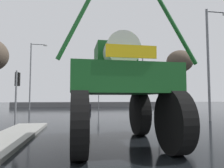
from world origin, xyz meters
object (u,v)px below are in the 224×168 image
object	(u,v)px
oversize_sprayer	(117,88)
traffic_signal_near_right	(158,85)
sedan_ahead	(82,105)
streetlight_far_right	(144,78)
traffic_signal_near_left	(17,85)
streetlight_far_left	(32,73)
traffic_signal_far_left	(99,93)
bare_tree_right	(180,62)
bare_tree_far_center	(83,75)
streetlight_near_right	(210,58)

from	to	relation	value
oversize_sprayer	traffic_signal_near_right	distance (m)	7.17
sedan_ahead	streetlight_far_right	xyz separation A→B (m)	(9.12, 0.92, 3.97)
traffic_signal_near_left	streetlight_far_left	size ratio (longest dim) A/B	0.36
traffic_signal_near_left	streetlight_far_left	xyz separation A→B (m)	(-2.81, 16.08, 2.75)
traffic_signal_far_left	bare_tree_right	size ratio (longest dim) A/B	0.49
streetlight_far_right	bare_tree_right	size ratio (longest dim) A/B	1.25
streetlight_far_right	sedan_ahead	bearing A→B (deg)	-174.27
streetlight_far_right	oversize_sprayer	bearing A→B (deg)	-110.80
streetlight_far_right	traffic_signal_far_left	bearing A→B (deg)	175.57
traffic_signal_near_right	traffic_signal_far_left	xyz separation A→B (m)	(-2.62, 15.97, -0.15)
traffic_signal_near_left	sedan_ahead	bearing A→B (deg)	73.85
bare_tree_far_center	streetlight_near_right	bearing A→B (deg)	-66.89
streetlight_far_left	bare_tree_far_center	world-z (taller)	streetlight_far_left
traffic_signal_near_left	streetlight_near_right	world-z (taller)	streetlight_near_right
bare_tree_far_center	sedan_ahead	bearing A→B (deg)	-90.97
traffic_signal_far_left	streetlight_near_right	distance (m)	17.31
sedan_ahead	traffic_signal_far_left	size ratio (longest dim) A/B	1.31
traffic_signal_near_right	traffic_signal_far_left	world-z (taller)	traffic_signal_near_right
streetlight_far_left	oversize_sprayer	bearing A→B (deg)	-69.99
traffic_signal_far_left	oversize_sprayer	bearing A→B (deg)	-93.58
traffic_signal_far_left	bare_tree_right	xyz separation A→B (m)	(7.72, -9.57, 3.05)
traffic_signal_near_left	traffic_signal_near_right	world-z (taller)	traffic_signal_near_right
traffic_signal_near_left	bare_tree_right	distance (m)	15.94
streetlight_far_right	traffic_signal_near_right	bearing A→B (deg)	-104.97
sedan_ahead	oversize_sprayer	bearing A→B (deg)	174.78
sedan_ahead	traffic_signal_near_right	size ratio (longest dim) A/B	1.23
streetlight_far_left	bare_tree_far_center	distance (m)	9.04
traffic_signal_near_right	bare_tree_right	distance (m)	8.68
sedan_ahead	bare_tree_far_center	world-z (taller)	bare_tree_far_center
traffic_signal_near_left	bare_tree_far_center	xyz separation A→B (m)	(4.33, 21.61, 3.14)
bare_tree_right	traffic_signal_near_right	bearing A→B (deg)	-128.56
sedan_ahead	streetlight_far_right	bearing A→B (deg)	-92.28
traffic_signal_near_left	traffic_signal_near_right	size ratio (longest dim) A/B	0.96
oversize_sprayer	streetlight_near_right	xyz separation A→B (m)	(8.24, 6.18, 2.62)
traffic_signal_far_left	bare_tree_right	world-z (taller)	bare_tree_right
bare_tree_right	sedan_ahead	bearing A→B (deg)	141.12
traffic_signal_near_left	bare_tree_far_center	size ratio (longest dim) A/B	0.48
streetlight_near_right	streetlight_far_right	distance (m)	15.20
streetlight_far_right	bare_tree_far_center	distance (m)	10.94
sedan_ahead	streetlight_far_right	world-z (taller)	streetlight_far_right
streetlight_near_right	streetlight_far_left	bearing A→B (deg)	135.76
streetlight_far_left	streetlight_far_right	distance (m)	16.16
streetlight_far_left	bare_tree_right	xyz separation A→B (m)	(17.11, -9.68, 0.25)
sedan_ahead	bare_tree_far_center	distance (m)	8.59
sedan_ahead	streetlight_far_left	world-z (taller)	streetlight_far_left
traffic_signal_near_right	streetlight_far_right	world-z (taller)	streetlight_far_right
oversize_sprayer	sedan_ahead	distance (m)	20.53
sedan_ahead	streetlight_near_right	distance (m)	17.47
sedan_ahead	traffic_signal_near_left	bearing A→B (deg)	155.83
streetlight_near_right	bare_tree_right	size ratio (longest dim) A/B	1.25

